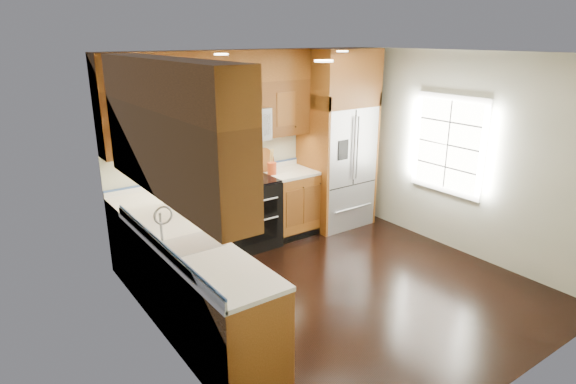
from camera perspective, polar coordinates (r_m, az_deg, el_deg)
ground at (r=5.65m, az=6.37°, el=-11.38°), size 4.00×4.00×0.00m
wall_back at (r=6.70m, az=-4.67°, el=5.37°), size 4.00×0.02×2.60m
wall_left at (r=4.14m, az=-14.23°, el=-3.32°), size 0.02×4.00×2.60m
wall_right at (r=6.62m, az=19.89°, el=4.16°), size 0.02×4.00×2.60m
window at (r=6.69m, az=18.48°, el=5.34°), size 0.04×1.10×1.30m
base_cabinets at (r=5.50m, az=-9.58°, el=-7.11°), size 2.85×3.00×0.90m
countertop at (r=5.48m, az=-9.04°, el=-1.88°), size 2.86×3.01×0.04m
upper_cabinets at (r=5.25m, az=-10.62°, el=9.63°), size 2.85×3.00×1.15m
range at (r=6.55m, az=-4.87°, el=-2.55°), size 0.76×0.67×0.95m
microwave at (r=6.34m, az=-5.77°, el=7.92°), size 0.76×0.40×0.42m
refrigerator at (r=7.16m, az=5.89°, el=6.18°), size 0.98×0.75×2.60m
sink_faucet at (r=4.54m, az=-11.89°, el=-5.39°), size 0.54×0.44×0.37m
rug at (r=5.45m, az=-7.40°, el=-12.55°), size 1.25×1.71×0.01m
knife_block at (r=6.36m, az=-9.45°, el=2.07°), size 0.11×0.14×0.25m
utensil_crock at (r=6.62m, az=-1.92°, el=3.14°), size 0.15×0.15×0.36m
cutting_board at (r=6.80m, az=-2.77°, el=2.56°), size 0.39×0.39×0.02m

